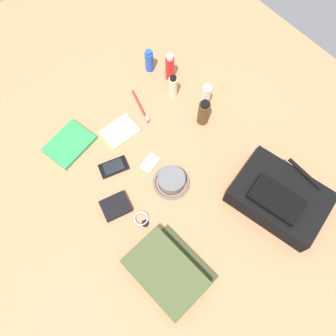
{
  "coord_description": "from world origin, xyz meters",
  "views": [
    {
      "loc": [
        0.42,
        -0.36,
        1.33
      ],
      "look_at": [
        0.0,
        0.0,
        0.04
      ],
      "focal_mm": 36.8,
      "sensor_mm": 36.0,
      "label": 1
    }
  ],
  "objects_px": {
    "sunscreen_spray": "(170,68)",
    "toothbrush": "(141,108)",
    "lotion_bottle": "(173,87)",
    "wallet": "(116,206)",
    "toiletry_pouch": "(167,272)",
    "bucket_hat": "(171,181)",
    "backpack": "(279,198)",
    "wristwatch": "(142,219)",
    "toothpaste_tube": "(206,97)",
    "cologne_bottle": "(204,113)",
    "cell_phone": "(114,167)",
    "paperback_novel": "(69,144)",
    "deodorant_spray": "(149,61)",
    "media_player": "(150,163)",
    "notepad": "(120,132)"
  },
  "relations": [
    {
      "from": "toiletry_pouch",
      "to": "cologne_bottle",
      "type": "distance_m",
      "value": 0.68
    },
    {
      "from": "wristwatch",
      "to": "toothpaste_tube",
      "type": "bearing_deg",
      "value": 112.9
    },
    {
      "from": "toothpaste_tube",
      "to": "media_player",
      "type": "bearing_deg",
      "value": -80.05
    },
    {
      "from": "cologne_bottle",
      "to": "notepad",
      "type": "distance_m",
      "value": 0.37
    },
    {
      "from": "wallet",
      "to": "cologne_bottle",
      "type": "bearing_deg",
      "value": 111.62
    },
    {
      "from": "lotion_bottle",
      "to": "media_player",
      "type": "xyz_separation_m",
      "value": [
        0.2,
        -0.3,
        -0.06
      ]
    },
    {
      "from": "backpack",
      "to": "wallet",
      "type": "relative_size",
      "value": 3.64
    },
    {
      "from": "deodorant_spray",
      "to": "cologne_bottle",
      "type": "distance_m",
      "value": 0.37
    },
    {
      "from": "cologne_bottle",
      "to": "notepad",
      "type": "relative_size",
      "value": 0.91
    },
    {
      "from": "paperback_novel",
      "to": "backpack",
      "type": "bearing_deg",
      "value": 33.03
    },
    {
      "from": "cologne_bottle",
      "to": "media_player",
      "type": "bearing_deg",
      "value": -87.6
    },
    {
      "from": "cologne_bottle",
      "to": "toothbrush",
      "type": "bearing_deg",
      "value": -143.07
    },
    {
      "from": "bucket_hat",
      "to": "wristwatch",
      "type": "height_order",
      "value": "bucket_hat"
    },
    {
      "from": "wallet",
      "to": "backpack",
      "type": "bearing_deg",
      "value": 65.55
    },
    {
      "from": "lotion_bottle",
      "to": "wallet",
      "type": "distance_m",
      "value": 0.59
    },
    {
      "from": "bucket_hat",
      "to": "paperback_novel",
      "type": "height_order",
      "value": "bucket_hat"
    },
    {
      "from": "wristwatch",
      "to": "cologne_bottle",
      "type": "bearing_deg",
      "value": 110.18
    },
    {
      "from": "cologne_bottle",
      "to": "wallet",
      "type": "relative_size",
      "value": 1.25
    },
    {
      "from": "bucket_hat",
      "to": "backpack",
      "type": "bearing_deg",
      "value": 38.7
    },
    {
      "from": "backpack",
      "to": "lotion_bottle",
      "type": "bearing_deg",
      "value": 178.12
    },
    {
      "from": "toiletry_pouch",
      "to": "notepad",
      "type": "bearing_deg",
      "value": 158.76
    },
    {
      "from": "sunscreen_spray",
      "to": "toothbrush",
      "type": "distance_m",
      "value": 0.23
    },
    {
      "from": "lotion_bottle",
      "to": "toothbrush",
      "type": "relative_size",
      "value": 0.71
    },
    {
      "from": "bucket_hat",
      "to": "toiletry_pouch",
      "type": "bearing_deg",
      "value": -43.32
    },
    {
      "from": "deodorant_spray",
      "to": "toothpaste_tube",
      "type": "relative_size",
      "value": 0.82
    },
    {
      "from": "media_player",
      "to": "toothbrush",
      "type": "distance_m",
      "value": 0.28
    },
    {
      "from": "toothpaste_tube",
      "to": "toiletry_pouch",
      "type": "bearing_deg",
      "value": -53.3
    },
    {
      "from": "toiletry_pouch",
      "to": "paperback_novel",
      "type": "bearing_deg",
      "value": 177.86
    },
    {
      "from": "toiletry_pouch",
      "to": "paperback_novel",
      "type": "relative_size",
      "value": 1.36
    },
    {
      "from": "cell_phone",
      "to": "toiletry_pouch",
      "type": "bearing_deg",
      "value": -12.74
    },
    {
      "from": "paperback_novel",
      "to": "media_player",
      "type": "bearing_deg",
      "value": 35.5
    },
    {
      "from": "backpack",
      "to": "wallet",
      "type": "bearing_deg",
      "value": -128.31
    },
    {
      "from": "cologne_bottle",
      "to": "notepad",
      "type": "height_order",
      "value": "cologne_bottle"
    },
    {
      "from": "deodorant_spray",
      "to": "backpack",
      "type": "bearing_deg",
      "value": -2.31
    },
    {
      "from": "deodorant_spray",
      "to": "toothbrush",
      "type": "distance_m",
      "value": 0.23
    },
    {
      "from": "bucket_hat",
      "to": "wallet",
      "type": "bearing_deg",
      "value": -105.33
    },
    {
      "from": "cologne_bottle",
      "to": "cell_phone",
      "type": "bearing_deg",
      "value": -99.24
    },
    {
      "from": "toothpaste_tube",
      "to": "toothbrush",
      "type": "bearing_deg",
      "value": -127.09
    },
    {
      "from": "bucket_hat",
      "to": "cell_phone",
      "type": "bearing_deg",
      "value": -146.18
    },
    {
      "from": "toiletry_pouch",
      "to": "lotion_bottle",
      "type": "relative_size",
      "value": 2.33
    },
    {
      "from": "toiletry_pouch",
      "to": "toothpaste_tube",
      "type": "bearing_deg",
      "value": 126.7
    },
    {
      "from": "backpack",
      "to": "wristwatch",
      "type": "bearing_deg",
      "value": -122.49
    },
    {
      "from": "sunscreen_spray",
      "to": "toothpaste_tube",
      "type": "height_order",
      "value": "toothpaste_tube"
    },
    {
      "from": "cologne_bottle",
      "to": "media_player",
      "type": "distance_m",
      "value": 0.32
    },
    {
      "from": "wallet",
      "to": "toothpaste_tube",
      "type": "bearing_deg",
      "value": 115.72
    },
    {
      "from": "cell_phone",
      "to": "media_player",
      "type": "distance_m",
      "value": 0.15
    },
    {
      "from": "toothpaste_tube",
      "to": "wallet",
      "type": "relative_size",
      "value": 1.35
    },
    {
      "from": "sunscreen_spray",
      "to": "lotion_bottle",
      "type": "xyz_separation_m",
      "value": [
        0.08,
        -0.05,
        -0.01
      ]
    },
    {
      "from": "toiletry_pouch",
      "to": "wristwatch",
      "type": "xyz_separation_m",
      "value": [
        -0.22,
        0.06,
        -0.03
      ]
    },
    {
      "from": "bucket_hat",
      "to": "sunscreen_spray",
      "type": "xyz_separation_m",
      "value": [
        -0.41,
        0.34,
        0.04
      ]
    }
  ]
}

